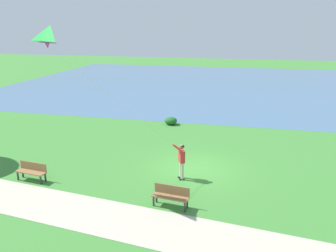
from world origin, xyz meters
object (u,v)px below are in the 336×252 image
at_px(lakeside_shrub, 171,121).
at_px(person_kite_flyer, 181,158).
at_px(flying_kite, 52,38).
at_px(park_bench_near_walkway, 171,195).
at_px(park_bench_far_walkway, 32,170).

bearing_deg(lakeside_shrub, person_kite_flyer, -164.33).
xyz_separation_m(flying_kite, park_bench_near_walkway, (-0.22, -4.85, -6.12)).
distance_m(flying_kite, park_bench_near_walkway, 7.81).
bearing_deg(flying_kite, park_bench_far_walkway, 72.88).
xyz_separation_m(person_kite_flyer, park_bench_near_walkway, (-2.63, -0.09, -0.54)).
relative_size(park_bench_far_walkway, lakeside_shrub, 1.66).
bearing_deg(park_bench_near_walkway, person_kite_flyer, 1.99).
height_order(flying_kite, park_bench_near_walkway, flying_kite).
bearing_deg(person_kite_flyer, flying_kite, 116.80).
distance_m(park_bench_near_walkway, lakeside_shrub, 11.87).
height_order(park_bench_near_walkway, park_bench_far_walkway, same).
height_order(park_bench_far_walkway, lakeside_shrub, park_bench_far_walkway).
bearing_deg(park_bench_far_walkway, lakeside_shrub, -22.06).
xyz_separation_m(person_kite_flyer, lakeside_shrub, (8.96, 2.51, -0.76)).
height_order(person_kite_flyer, lakeside_shrub, person_kite_flyer).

